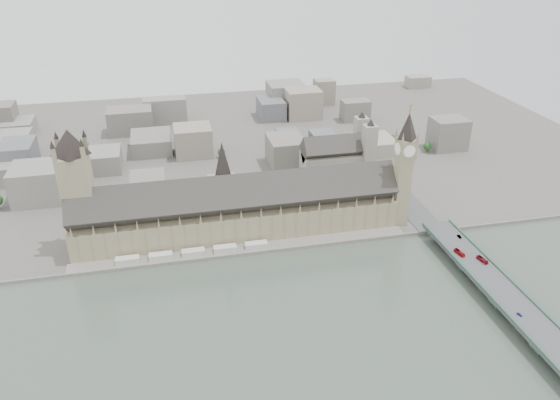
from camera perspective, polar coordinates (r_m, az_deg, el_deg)
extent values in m
plane|color=#595651|center=(444.46, -3.93, -4.81)|extent=(900.00, 900.00, 0.00)
cube|color=slate|center=(431.09, -3.62, -5.67)|extent=(600.00, 1.50, 3.00)
cube|color=slate|center=(437.63, -3.78, -5.21)|extent=(270.00, 15.00, 2.00)
cube|color=silver|center=(434.93, -15.65, -6.04)|extent=(18.00, 7.00, 4.00)
cube|color=silver|center=(433.48, -12.36, -5.73)|extent=(18.00, 7.00, 4.00)
cube|color=silver|center=(433.48, -9.05, -5.40)|extent=(18.00, 7.00, 4.00)
cube|color=silver|center=(434.91, -5.76, -5.06)|extent=(18.00, 7.00, 4.00)
cube|color=silver|center=(437.77, -2.51, -4.70)|extent=(18.00, 7.00, 4.00)
cube|color=#998E67|center=(455.21, -4.38, -2.18)|extent=(265.00, 40.00, 25.00)
cube|color=#312E2C|center=(444.67, -4.48, 0.36)|extent=(265.00, 40.73, 40.73)
cube|color=#998E67|center=(472.82, 12.53, 0.91)|extent=(12.00, 12.00, 62.00)
cube|color=gray|center=(457.44, 13.01, 5.30)|extent=(14.00, 14.00, 16.00)
cylinder|color=white|center=(460.49, 13.83, 5.35)|extent=(0.60, 10.00, 10.00)
cylinder|color=white|center=(454.49, 12.19, 5.24)|extent=(0.60, 10.00, 10.00)
cylinder|color=white|center=(463.48, 12.65, 5.63)|extent=(10.00, 0.60, 10.00)
cylinder|color=white|center=(451.44, 13.39, 4.96)|extent=(10.00, 0.60, 10.00)
cone|color=black|center=(450.98, 13.26, 7.54)|extent=(17.00, 17.00, 22.00)
cylinder|color=gold|center=(446.68, 13.45, 9.23)|extent=(1.00, 1.00, 6.00)
sphere|color=gold|center=(445.67, 13.50, 9.66)|extent=(2.00, 2.00, 2.00)
cone|color=gray|center=(461.51, 13.57, 7.03)|extent=(2.40, 2.40, 8.00)
cone|color=gray|center=(456.12, 12.09, 6.95)|extent=(2.40, 2.40, 8.00)
cone|color=gray|center=(450.62, 14.26, 6.46)|extent=(2.40, 2.40, 8.00)
cone|color=gray|center=(445.09, 12.75, 6.38)|extent=(2.40, 2.40, 8.00)
cube|color=#998E67|center=(450.18, -20.16, -0.28)|extent=(23.00, 23.00, 80.00)
cone|color=black|center=(431.01, -21.20, 5.64)|extent=(30.00, 30.00, 20.00)
cylinder|color=gray|center=(445.49, -5.90, 1.48)|extent=(12.00, 12.00, 20.00)
cone|color=black|center=(435.74, -6.05, 4.33)|extent=(13.00, 13.00, 28.00)
cube|color=#474749|center=(424.92, 20.39, -7.50)|extent=(25.00, 325.00, 10.25)
cube|color=#A29C92|center=(540.41, 5.47, 3.22)|extent=(60.00, 28.00, 34.00)
cube|color=#312E2C|center=(531.96, 5.57, 5.39)|extent=(60.00, 28.28, 28.28)
cube|color=#A29C92|center=(555.22, 8.32, 5.39)|extent=(12.00, 12.00, 64.00)
cube|color=#A29C92|center=(534.55, 9.20, 4.46)|extent=(12.00, 12.00, 64.00)
imported|color=#AE1316|center=(434.92, 18.24, -5.24)|extent=(4.16, 10.63, 2.89)
imported|color=maroon|center=(431.90, 20.38, -5.86)|extent=(4.50, 10.70, 2.90)
imported|color=navy|center=(386.83, 23.75, -10.89)|extent=(2.80, 4.08, 1.29)
imported|color=gray|center=(457.57, 18.24, -3.64)|extent=(1.75, 4.76, 1.56)
imported|color=gray|center=(534.64, 12.79, 1.66)|extent=(3.33, 5.78, 1.58)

